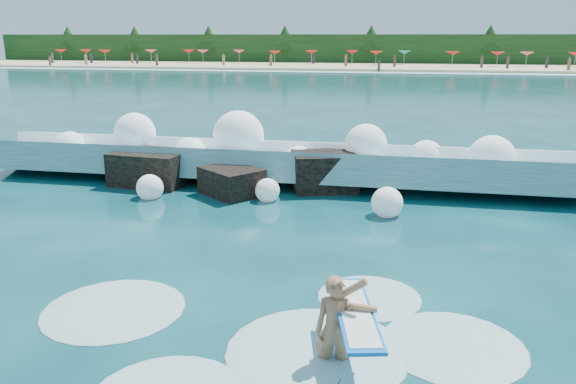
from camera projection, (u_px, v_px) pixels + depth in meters
The scene contains 11 objects.
ground at pixel (200, 268), 11.86m from camera, with size 200.00×200.00×0.00m, color #072D38.
beach at pixel (376, 67), 85.47m from camera, with size 140.00×20.00×0.40m, color tan.
wet_band at pixel (373, 72), 75.13m from camera, with size 140.00×5.00×0.08m, color silver.
treeline at pixel (380, 50), 94.30m from camera, with size 140.00×4.00×5.00m, color black.
breaking_wave at pixel (274, 164), 18.89m from camera, with size 19.36×2.96×1.67m.
rock_cluster at pixel (228, 174), 18.03m from camera, with size 8.13×3.33×1.38m.
surfer_with_board at pixel (339, 326), 8.26m from camera, with size 1.12×2.87×1.66m.
wave_spray at pixel (278, 148), 18.52m from camera, with size 15.48×4.75×2.41m.
surf_foam at pixel (283, 343), 8.96m from camera, with size 8.90×5.77×0.14m.
beach_umbrellas at pixel (378, 53), 86.77m from camera, with size 110.01×6.90×0.50m.
beachgoers at pixel (393, 62), 82.51m from camera, with size 95.92×13.67×1.91m.
Camera 1 is at (4.00, -10.41, 4.73)m, focal length 35.00 mm.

